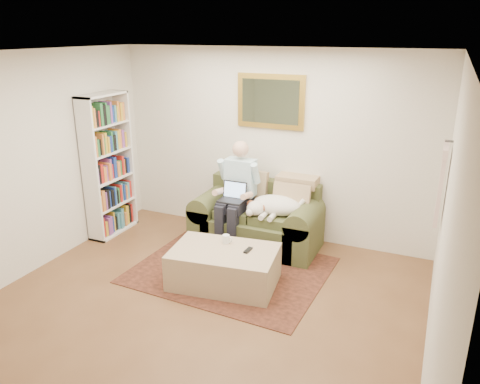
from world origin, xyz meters
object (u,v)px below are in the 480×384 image
Objects in this scene: ottoman at (224,267)px; coffee_mug at (226,239)px; laptop at (233,195)px; sofa at (257,224)px; seated_man at (235,196)px; bookshelf at (108,166)px; sleeping_dog at (277,205)px.

ottoman is 11.92× the size of coffee_mug.
laptop is at bearing 108.47° from coffee_mug.
laptop reaches higher than coffee_mug.
seated_man is at bearing -148.55° from sofa.
sofa is at bearing 89.64° from coffee_mug.
bookshelf is (-1.83, -0.22, 0.25)m from laptop.
sofa is at bearing 31.45° from seated_man.
bookshelf is (-2.08, 0.53, 0.52)m from coffee_mug.
sleeping_dog is 6.98× the size of coffee_mug.
laptop is at bearing -90.00° from seated_man.
bookshelf is at bearing -173.27° from laptop.
sleeping_dog is (0.56, 0.14, -0.10)m from laptop.
sleeping_dog is 2.44m from bookshelf.
bookshelf reaches higher than seated_man.
ottoman is 2.38m from bookshelf.
sleeping_dog is (0.30, -0.09, 0.36)m from sofa.
sofa is at bearing 92.67° from ottoman.
seated_man reaches higher than coffee_mug.
laptop is (-0.25, -0.22, 0.46)m from sofa.
coffee_mug is (-0.31, -0.88, -0.16)m from sleeping_dog.
sofa is 1.42× the size of ottoman.
sleeping_dog is at bearing 7.13° from seated_man.
sofa reaches higher than ottoman.
sleeping_dog reaches higher than ottoman.
laptop is at bearing 6.73° from bookshelf.
bookshelf is at bearing 165.74° from coffee_mug.
seated_man is 2.04× the size of sleeping_dog.
seated_man is at bearing -172.87° from sleeping_dog.
coffee_mug is at bearing 108.34° from ottoman.
seated_man is (-0.25, -0.16, 0.42)m from sofa.
sleeping_dog reaches higher than coffee_mug.
sofa is at bearing 164.26° from sleeping_dog.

